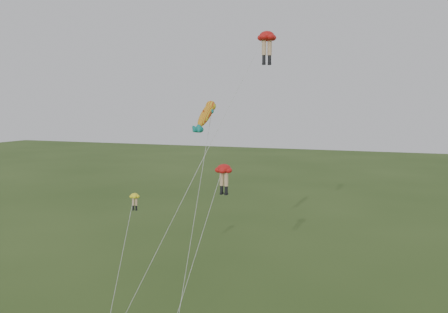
% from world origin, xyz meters
% --- Properties ---
extents(legs_kite_red_high, '(9.77, 10.20, 22.40)m').
position_xyz_m(legs_kite_red_high, '(5.36, 7.54, 21.50)').
color(legs_kite_red_high, red).
rests_on(legs_kite_red_high, ground).
extents(legs_kite_red_mid, '(3.38, 5.41, 12.22)m').
position_xyz_m(legs_kite_red_mid, '(3.26, 3.83, 11.50)').
color(legs_kite_red_mid, red).
rests_on(legs_kite_red_mid, ground).
extents(legs_kite_yellow, '(2.54, 8.15, 9.26)m').
position_xyz_m(legs_kite_yellow, '(-5.07, 4.64, 8.38)').
color(legs_kite_yellow, yellow).
rests_on(legs_kite_yellow, ground).
extents(fish_kite, '(1.26, 8.15, 17.24)m').
position_xyz_m(fish_kite, '(0.85, 6.29, 15.81)').
color(fish_kite, yellow).
rests_on(fish_kite, ground).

